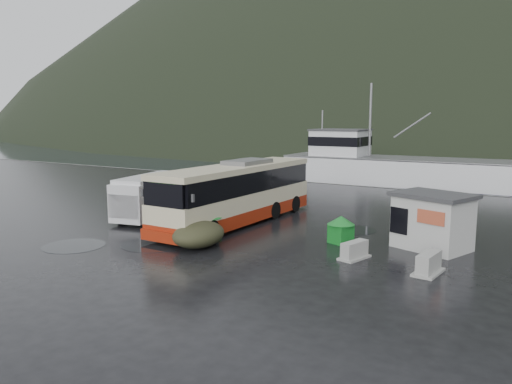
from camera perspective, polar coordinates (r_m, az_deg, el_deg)
The scene contains 13 objects.
ground at distance 26.83m, azimuth -4.18°, elevation -4.21°, with size 160.00×160.00×0.00m, color black.
harbor_water at distance 132.21m, azimuth 25.10°, elevation 5.20°, with size 300.00×180.00×0.02m, color black.
quay_edge at distance 44.35m, azimuth 11.13°, elevation 0.73°, with size 160.00×0.60×1.50m, color #999993.
coach_bus at distance 28.26m, azimuth -2.09°, elevation -3.54°, with size 3.11×12.48×3.53m, color beige, non-canonical shape.
white_van at distance 30.36m, azimuth -11.68°, elevation -2.86°, with size 2.10×6.09×2.55m, color silver, non-canonical shape.
waste_bin_left at distance 24.92m, azimuth -5.59°, elevation -5.23°, with size 1.06×1.06×1.49m, color #157724, non-canonical shape.
waste_bin_right at distance 24.15m, azimuth 9.63°, elevation -5.76°, with size 0.94×0.94×1.31m, color #157724, non-canonical shape.
dome_tent at distance 23.31m, azimuth -6.54°, elevation -6.22°, with size 2.11×2.95×1.16m, color #353520, non-canonical shape.
ticket_kiosk at distance 24.15m, azimuth 19.37°, elevation -6.14°, with size 3.27×2.48×2.56m, color #BBBAB6, non-canonical shape.
jersey_barrier_a at distance 21.66m, azimuth 11.15°, elevation -7.48°, with size 0.74×1.49×0.74m, color #999993, non-canonical shape.
jersey_barrier_b at distance 20.41m, azimuth 19.07°, elevation -8.80°, with size 0.81×1.63×0.81m, color #999993, non-canonical shape.
fishing_trawler at distance 50.93m, azimuth 16.02°, elevation 1.56°, with size 26.68×5.84×10.67m, color silver, non-canonical shape.
puddles at distance 24.47m, azimuth -8.48°, elevation -5.53°, with size 12.50×12.60×0.01m.
Camera 1 is at (15.37, -21.18, 5.93)m, focal length 35.00 mm.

